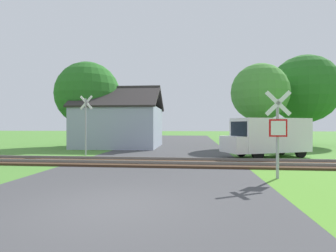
{
  "coord_description": "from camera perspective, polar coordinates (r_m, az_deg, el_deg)",
  "views": [
    {
      "loc": [
        1.86,
        -5.64,
        1.82
      ],
      "look_at": [
        0.5,
        7.77,
        1.8
      ],
      "focal_mm": 28.0,
      "sensor_mm": 36.0,
      "label": 1
    }
  ],
  "objects": [
    {
      "name": "tree_left",
      "position": [
        23.96,
        -17.04,
        6.64
      ],
      "size": [
        5.53,
        5.53,
        7.32
      ],
      "color": "#513823",
      "rests_on": "ground"
    },
    {
      "name": "tree_far",
      "position": [
        27.73,
        27.5,
        7.12
      ],
      "size": [
        6.27,
        6.27,
        8.36
      ],
      "color": "#513823",
      "rests_on": "ground"
    },
    {
      "name": "stop_sign_near",
      "position": [
        9.73,
        22.79,
        -0.68
      ],
      "size": [
        0.88,
        0.15,
        3.03
      ],
      "rotation": [
        0.0,
        0.0,
        3.13
      ],
      "color": "#9E9EA5",
      "rests_on": "ground"
    },
    {
      "name": "crossing_sign_far",
      "position": [
        16.78,
        -17.46,
        1.07
      ],
      "size": [
        0.87,
        0.19,
        3.67
      ],
      "rotation": [
        0.0,
        0.0,
        -0.17
      ],
      "color": "#9E9EA5",
      "rests_on": "ground"
    },
    {
      "name": "road_asphalt",
      "position": [
        8.07,
        -7.89,
        -12.95
      ],
      "size": [
        8.26,
        80.0,
        0.01
      ],
      "primitive_type": "cube",
      "color": "#424244",
      "rests_on": "ground"
    },
    {
      "name": "house",
      "position": [
        22.8,
        -10.35,
        0.1
      ],
      "size": [
        7.03,
        6.66,
        5.22
      ],
      "rotation": [
        0.0,
        0.0,
        0.02
      ],
      "color": "#99A3B7",
      "rests_on": "ground"
    },
    {
      "name": "tree_right",
      "position": [
        22.78,
        19.33,
        6.92
      ],
      "size": [
        4.65,
        4.65,
        6.87
      ],
      "color": "#513823",
      "rests_on": "ground"
    },
    {
      "name": "rail_track",
      "position": [
        12.67,
        -2.73,
        -7.91
      ],
      "size": [
        60.0,
        2.6,
        0.22
      ],
      "color": "#422D1E",
      "rests_on": "ground"
    },
    {
      "name": "mail_truck",
      "position": [
        16.06,
        20.9,
        -2.0
      ],
      "size": [
        5.23,
        3.65,
        2.24
      ],
      "rotation": [
        0.0,
        0.0,
        1.98
      ],
      "color": "white",
      "rests_on": "ground"
    },
    {
      "name": "ground_plane",
      "position": [
        6.21,
        -12.46,
        -16.99
      ],
      "size": [
        160.0,
        160.0,
        0.0
      ],
      "primitive_type": "plane",
      "color": "#4C8433"
    }
  ]
}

